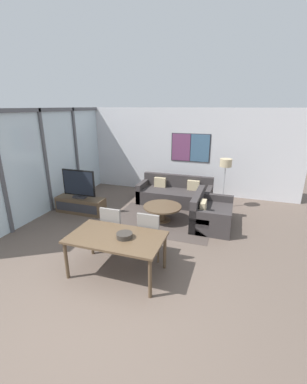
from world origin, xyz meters
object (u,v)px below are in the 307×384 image
Objects in this scene: dining_chair_centre at (150,234)px; floor_lamp at (225,167)px; coffee_table at (162,210)px; fruit_bowl at (124,235)px; dining_chair_left at (114,227)px; sofa_main at (175,194)px; dining_table at (116,240)px; television at (79,184)px; tv_console at (81,205)px; sofa_side at (209,214)px.

dining_chair_centre is 3.44m from floor_lamp.
coffee_table is 1.76m from dining_chair_centre.
dining_chair_centre is 3.51× the size of fruit_bowl.
coffee_table is at bearing -134.35° from floor_lamp.
dining_chair_left is at bearing -106.96° from coffee_table.
dining_chair_left is at bearing -99.55° from sofa_main.
dining_table is 0.78m from dining_chair_left.
dining_chair_centre is 0.73m from fruit_bowl.
television is 4.10m from floor_lamp.
television is 0.44× the size of sofa_main.
tv_console is 0.98× the size of sofa_side.
tv_console is at bearing -156.21° from floor_lamp.
coffee_table is (2.32, 0.20, 0.09)m from tv_console.
fruit_bowl is (0.55, -0.66, 0.26)m from dining_chair_left.
sofa_main is (2.32, 1.59, 0.05)m from tv_console.
sofa_main is 1.55× the size of sofa_side.
dining_chair_left is 1.00× the size of dining_chair_centre.
coffee_table is (-1.18, -0.15, 0.04)m from sofa_side.
dining_chair_centre is at bearing -109.84° from floor_lamp.
tv_console is at bearing -175.03° from coffee_table.
floor_lamp is at bearing 45.65° from coffee_table.
dining_chair_left is (-0.39, 0.66, -0.14)m from dining_table.
coffee_table is (2.32, 0.20, -0.52)m from television.
dining_table is (2.19, -2.17, 0.44)m from tv_console.
tv_console is 3.51m from sofa_side.
television is 3.56m from sofa_side.
dining_chair_centre reaches higher than tv_console.
dining_table is (2.19, -2.17, -0.16)m from television.
floor_lamp is at bearing 58.50° from dining_chair_left.
sofa_main is at bearing 34.44° from tv_console.
dining_table is 1.13× the size of floor_lamp.
dining_chair_left reaches higher than sofa_side.
tv_console is 0.63× the size of sofa_main.
sofa_side is 2.81m from fruit_bowl.
television is 0.67× the size of floor_lamp.
television is at bearing 135.25° from dining_table.
floor_lamp reaches higher than sofa_side.
dining_chair_left and dining_chair_centre have the same top height.
sofa_main is 1.71m from sofa_side.
television is 2.39m from coffee_table.
floor_lamp is (1.41, 1.44, 0.91)m from coffee_table.
dining_chair_left reaches higher than tv_console.
dining_chair_left is at bearing -121.50° from floor_lamp.
sofa_main is 3.80m from fruit_bowl.
dining_chair_centre is (0.39, 0.65, -0.14)m from dining_table.
tv_console is 0.61m from television.
tv_console is at bearing -90.00° from television.
floor_lamp is at bearing 23.78° from television.
coffee_table is at bearing 73.04° from dining_chair_left.
fruit_bowl is at bearing -109.97° from dining_chair_centre.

